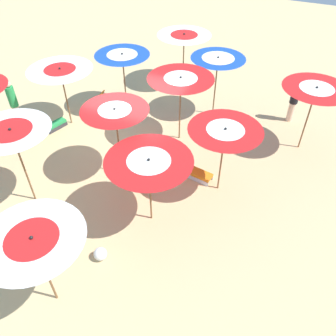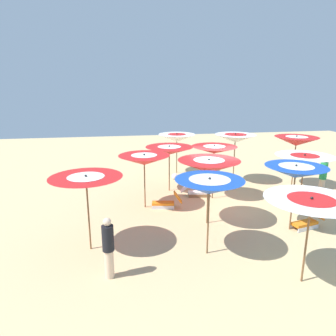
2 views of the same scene
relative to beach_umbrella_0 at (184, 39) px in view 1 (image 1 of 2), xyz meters
The scene contains 19 objects.
ground 5.51m from the beach_umbrella_0, 84.44° to the right, with size 39.18×39.18×0.04m, color #D1B57F.
beach_umbrella_0 is the anchor object (origin of this frame).
beach_umbrella_1 3.05m from the beach_umbrella_0, 115.22° to the right, with size 2.01×2.01×2.31m.
beach_umbrella_2 5.27m from the beach_umbrella_0, 121.37° to the right, with size 2.24×2.24×2.24m.
beach_umbrella_4 2.61m from the beach_umbrella_0, 41.01° to the right, with size 1.95×1.95×2.35m.
beach_umbrella_5 3.97m from the beach_umbrella_0, 69.76° to the right, with size 2.15×2.15×2.40m.
beach_umbrella_6 6.18m from the beach_umbrella_0, 86.33° to the right, with size 1.93×1.93×2.39m.
beach_umbrella_7 8.35m from the beach_umbrella_0, 99.39° to the right, with size 2.03×2.03×2.55m.
beach_umbrella_8 5.96m from the beach_umbrella_0, 25.35° to the right, with size 2.10×2.10×2.35m.
beach_umbrella_9 6.58m from the beach_umbrella_0, 58.60° to the right, with size 2.02×2.02×2.24m.
beach_umbrella_10 7.79m from the beach_umbrella_0, 74.37° to the right, with size 2.18×2.18×2.17m.
beach_umbrella_11 10.56m from the beach_umbrella_0, 83.77° to the right, with size 2.05×2.05×2.28m.
lounger_0 6.25m from the beach_umbrella_0, 121.01° to the right, with size 0.61×1.18×0.56m.
lounger_1 3.84m from the beach_umbrella_0, 124.93° to the right, with size 1.29×0.65×0.56m.
lounger_2 6.83m from the beach_umbrella_0, 80.63° to the right, with size 1.24×0.49×0.57m.
lounger_3 6.28m from the beach_umbrella_0, 64.30° to the right, with size 1.26×0.57×0.68m.
beachgoer_0 5.04m from the beach_umbrella_0, 11.66° to the right, with size 0.30×0.30×1.65m.
beachgoer_1 7.05m from the beach_umbrella_0, 128.75° to the right, with size 0.30×0.30×1.84m.
beach_ball 9.49m from the beach_umbrella_0, 80.69° to the right, with size 0.34×0.34×0.34m, color white.
Camera 1 is at (4.57, -7.99, 7.50)m, focal length 37.06 mm.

